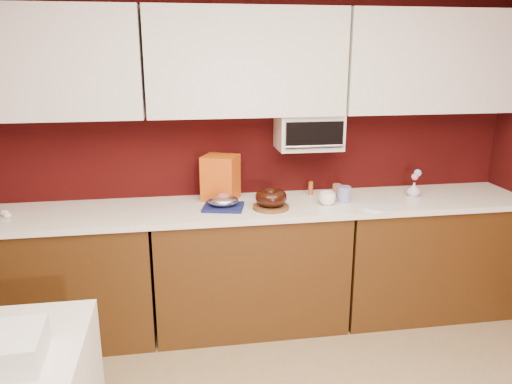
{
  "coord_description": "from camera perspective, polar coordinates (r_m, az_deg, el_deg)",
  "views": [
    {
      "loc": [
        -0.48,
        -1.31,
        1.92
      ],
      "look_at": [
        0.03,
        1.84,
        1.02
      ],
      "focal_mm": 35.0,
      "sensor_mm": 36.0,
      "label": 1
    }
  ],
  "objects": [
    {
      "name": "wall_back",
      "position": [
        3.65,
        -1.5,
        5.19
      ],
      "size": [
        4.0,
        0.02,
        2.5
      ],
      "primitive_type": "cube",
      "color": "#320706",
      "rests_on": "floor"
    },
    {
      "name": "base_cabinet_left",
      "position": [
        3.67,
        -22.07,
        -9.41
      ],
      "size": [
        1.31,
        0.58,
        0.86
      ],
      "primitive_type": "cube",
      "color": "#46280E",
      "rests_on": "floor"
    },
    {
      "name": "base_cabinet_center",
      "position": [
        3.6,
        -0.73,
        -8.65
      ],
      "size": [
        1.31,
        0.58,
        0.86
      ],
      "primitive_type": "cube",
      "color": "#46280E",
      "rests_on": "floor"
    },
    {
      "name": "base_cabinet_right",
      "position": [
        4.01,
        18.63,
        -6.94
      ],
      "size": [
        1.31,
        0.58,
        0.86
      ],
      "primitive_type": "cube",
      "color": "#46280E",
      "rests_on": "floor"
    },
    {
      "name": "countertop",
      "position": [
        3.44,
        -0.76,
        -1.82
      ],
      "size": [
        4.0,
        0.62,
        0.04
      ],
      "primitive_type": "cube",
      "color": "white",
      "rests_on": "base_cabinet_center"
    },
    {
      "name": "upper_cabinet_left",
      "position": [
        3.5,
        -24.01,
        13.31
      ],
      "size": [
        1.31,
        0.33,
        0.7
      ],
      "primitive_type": "cube",
      "color": "white",
      "rests_on": "wall_back"
    },
    {
      "name": "upper_cabinet_center",
      "position": [
        3.43,
        -1.19,
        14.59
      ],
      "size": [
        1.31,
        0.33,
        0.7
      ],
      "primitive_type": "cube",
      "color": "white",
      "rests_on": "wall_back"
    },
    {
      "name": "upper_cabinet_right",
      "position": [
        3.85,
        19.51,
        13.86
      ],
      "size": [
        1.31,
        0.33,
        0.7
      ],
      "primitive_type": "cube",
      "color": "white",
      "rests_on": "wall_back"
    },
    {
      "name": "toaster_oven",
      "position": [
        3.58,
        6.02,
        6.92
      ],
      "size": [
        0.45,
        0.3,
        0.25
      ],
      "primitive_type": "cube",
      "color": "white",
      "rests_on": "upper_cabinet_center"
    },
    {
      "name": "toaster_oven_door",
      "position": [
        3.43,
        6.71,
        6.51
      ],
      "size": [
        0.4,
        0.02,
        0.18
      ],
      "primitive_type": "cube",
      "color": "black",
      "rests_on": "toaster_oven"
    },
    {
      "name": "toaster_oven_handle",
      "position": [
        3.42,
        6.74,
        5.23
      ],
      "size": [
        0.42,
        0.02,
        0.02
      ],
      "primitive_type": "cylinder",
      "rotation": [
        0.0,
        1.57,
        0.0
      ],
      "color": "silver",
      "rests_on": "toaster_oven"
    },
    {
      "name": "cake_base",
      "position": [
        3.35,
        1.72,
        -1.74
      ],
      "size": [
        0.29,
        0.29,
        0.02
      ],
      "primitive_type": "cylinder",
      "rotation": [
        0.0,
        0.0,
        0.2
      ],
      "color": "brown",
      "rests_on": "countertop"
    },
    {
      "name": "bundt_cake",
      "position": [
        3.33,
        1.73,
        -0.62
      ],
      "size": [
        0.24,
        0.24,
        0.09
      ],
      "primitive_type": "torus",
      "rotation": [
        0.0,
        0.0,
        0.14
      ],
      "color": "black",
      "rests_on": "cake_base"
    },
    {
      "name": "navy_towel",
      "position": [
        3.37,
        -3.76,
        -1.72
      ],
      "size": [
        0.31,
        0.28,
        0.02
      ],
      "primitive_type": "cube",
      "rotation": [
        0.0,
        0.0,
        -0.23
      ],
      "color": "#151B50",
      "rests_on": "countertop"
    },
    {
      "name": "foil_ham_nest",
      "position": [
        3.35,
        -3.77,
        -0.99
      ],
      "size": [
        0.22,
        0.19,
        0.08
      ],
      "primitive_type": "ellipsoid",
      "rotation": [
        0.0,
        0.0,
        -0.12
      ],
      "color": "silver",
      "rests_on": "navy_towel"
    },
    {
      "name": "roasted_ham",
      "position": [
        3.35,
        -3.78,
        -0.58
      ],
      "size": [
        0.1,
        0.09,
        0.06
      ],
      "primitive_type": "ellipsoid",
      "rotation": [
        0.0,
        0.0,
        -0.16
      ],
      "color": "#B95A54",
      "rests_on": "foil_ham_nest"
    },
    {
      "name": "pandoro_box",
      "position": [
        3.54,
        -4.06,
        1.65
      ],
      "size": [
        0.3,
        0.29,
        0.32
      ],
      "primitive_type": "cube",
      "rotation": [
        0.0,
        0.0,
        -0.42
      ],
      "color": "#B32E0B",
      "rests_on": "countertop"
    },
    {
      "name": "dark_pan",
      "position": [
        3.6,
        1.92,
        -0.43
      ],
      "size": [
        0.22,
        0.22,
        0.03
      ],
      "primitive_type": "cylinder",
      "rotation": [
        0.0,
        0.0,
        -0.12
      ],
      "color": "black",
      "rests_on": "countertop"
    },
    {
      "name": "coffee_mug",
      "position": [
        3.46,
        8.15,
        -0.61
      ],
      "size": [
        0.13,
        0.13,
        0.11
      ],
      "primitive_type": "imported",
      "rotation": [
        0.0,
        0.0,
        0.41
      ],
      "color": "white",
      "rests_on": "countertop"
    },
    {
      "name": "blue_jar",
      "position": [
        3.54,
        10.03,
        -0.26
      ],
      "size": [
        0.1,
        0.1,
        0.11
      ],
      "primitive_type": "cylinder",
      "rotation": [
        0.0,
        0.0,
        0.07
      ],
      "color": "navy",
      "rests_on": "countertop"
    },
    {
      "name": "flower_vase",
      "position": [
        3.8,
        17.58,
        0.37
      ],
      "size": [
        0.08,
        0.08,
        0.12
      ],
      "primitive_type": "imported",
      "rotation": [
        0.0,
        0.0,
        0.03
      ],
      "color": "silver",
      "rests_on": "countertop"
    },
    {
      "name": "flower_pink",
      "position": [
        3.78,
        17.69,
        1.68
      ],
      "size": [
        0.05,
        0.05,
        0.05
      ],
      "primitive_type": "sphere",
      "color": "pink",
      "rests_on": "flower_vase"
    },
    {
      "name": "flower_blue",
      "position": [
        3.81,
        17.99,
        2.08
      ],
      "size": [
        0.05,
        0.05,
        0.05
      ],
      "primitive_type": "sphere",
      "color": "#90B0E7",
      "rests_on": "flower_vase"
    },
    {
      "name": "china_plate",
      "position": [
        3.48,
        13.94,
        -1.64
      ],
      "size": [
        0.31,
        0.31,
        0.01
      ],
      "primitive_type": "cylinder",
      "rotation": [
        0.0,
        0.0,
        0.37
      ],
      "color": "white",
      "rests_on": "countertop"
    },
    {
      "name": "amber_bottle",
      "position": [
        3.69,
        6.27,
        0.44
      ],
      "size": [
        0.04,
        0.04,
        0.1
      ],
      "primitive_type": "cylinder",
      "rotation": [
        0.0,
        0.0,
        0.11
      ],
      "color": "#914B1A",
      "rests_on": "countertop"
    },
    {
      "name": "paper_cup",
      "position": [
        3.67,
        9.22,
        0.18
      ],
      "size": [
        0.07,
        0.07,
        0.09
      ],
      "primitive_type": "cylinder",
      "rotation": [
        0.0,
        0.0,
        -0.14
      ],
      "color": "brown",
      "rests_on": "countertop"
    },
    {
      "name": "egg_left",
      "position": [
        3.54,
        -26.56,
        -2.4
      ],
      "size": [
        0.06,
        0.05,
        0.04
      ],
      "primitive_type": "ellipsoid",
      "rotation": [
        0.0,
        0.0,
        -0.43
      ],
      "color": "white",
      "rests_on": "countertop"
    },
    {
      "name": "egg_right",
      "position": [
        3.59,
        -26.79,
        -2.16
      ],
      "size": [
        0.06,
        0.05,
        0.04
      ],
      "primitive_type": "ellipsoid",
      "rotation": [
        0.0,
        0.0,
        -0.14
      ],
      "color": "white",
      "rests_on": "countertop"
    }
  ]
}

